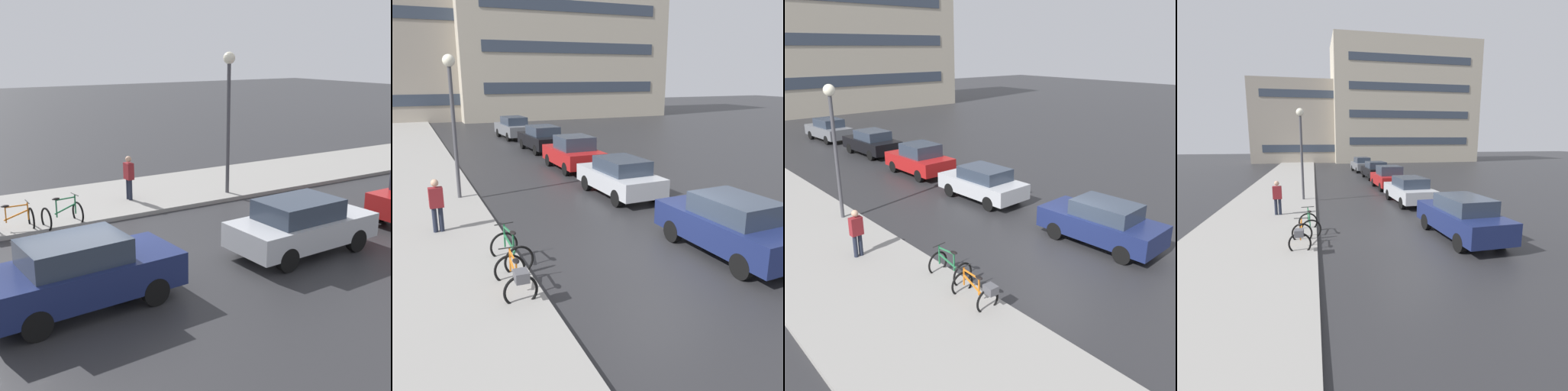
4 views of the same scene
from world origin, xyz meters
The scene contains 13 objects.
ground_plane centered at (0.00, 0.00, 0.00)m, with size 140.00×140.00×0.00m, color #28282B.
sidewalk_kerb centered at (-6.00, 10.00, 0.07)m, with size 4.80×60.00×0.14m, color gray.
bicycle_nearest centered at (-4.14, -0.77, 0.49)m, with size 0.77×1.44×0.96m.
bicycle_second centered at (-3.86, 0.85, 0.42)m, with size 0.89×1.21×1.03m.
car_navy centered at (1.71, -0.59, 0.82)m, with size 2.00×4.39×1.61m.
car_silver centered at (1.69, 5.75, 0.79)m, with size 2.01×4.26×1.54m.
car_red centered at (1.83, 11.18, 0.84)m, with size 2.04×4.05×1.71m.
car_black centered at (2.00, 17.03, 0.81)m, with size 2.10×4.40×1.59m.
car_grey centered at (1.70, 23.28, 0.83)m, with size 2.05×4.37×1.63m.
pedestrian centered at (-5.35, 3.86, 0.99)m, with size 0.41×0.25×1.75m.
streetlamp centered at (-4.29, 7.49, 3.73)m, with size 0.44×0.44×5.38m.
building_facade_main centered at (-3.06, 41.78, 6.22)m, with size 19.42×9.56×12.44m.
building_facade_side centered at (11.10, 39.60, 9.30)m, with size 22.88×9.33×18.60m.
Camera 2 is at (-6.06, -9.19, 4.69)m, focal length 40.00 mm.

